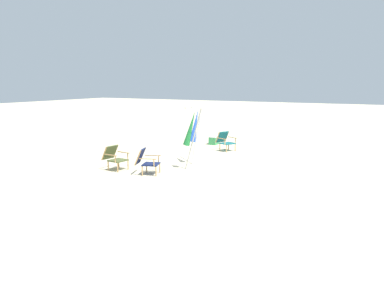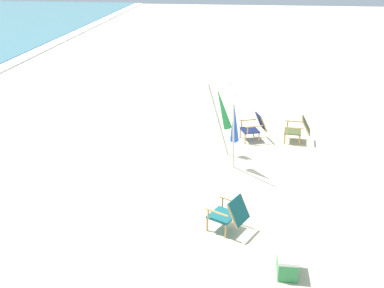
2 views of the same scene
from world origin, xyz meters
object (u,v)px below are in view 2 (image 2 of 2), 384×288
Objects in this scene: beach_chair_front_left at (230,213)px; umbrella_furled_green at (222,109)px; beach_chair_back_left at (255,126)px; umbrella_furled_blue at (234,123)px; beach_chair_far_center at (299,129)px; cooler_box at (287,264)px.

umbrella_furled_green is at bearing 5.77° from beach_chair_front_left.
umbrella_furled_blue is at bearing 165.17° from beach_chair_back_left.
beach_chair_far_center is 0.40× the size of umbrella_furled_blue.
beach_chair_back_left is 1.28m from beach_chair_far_center.
beach_chair_back_left is 1.06× the size of beach_chair_far_center.
beach_chair_back_left is 0.93× the size of beach_chair_front_left.
beach_chair_far_center is 1.65× the size of cooler_box.
umbrella_furled_green is at bearing 117.96° from beach_chair_far_center.
umbrella_furled_blue is at bearing 15.43° from cooler_box.
beach_chair_back_left is 4.95m from beach_chair_front_left.
beach_chair_far_center is at bearing -20.56° from beach_chair_front_left.
umbrella_furled_blue reaches higher than beach_chair_front_left.
umbrella_furled_green is 5.24m from cooler_box.
beach_chair_back_left reaches higher than beach_chair_front_left.
umbrella_furled_blue is (-2.16, 1.86, 0.89)m from beach_chair_far_center.
beach_chair_front_left is 2.88m from umbrella_furled_blue.
beach_chair_far_center is 6.14m from cooler_box.
beach_chair_front_left is (-4.92, 0.55, -0.00)m from beach_chair_back_left.
umbrella_furled_blue reaches higher than beach_chair_far_center.
beach_chair_front_left is at bearing -179.48° from umbrella_furled_blue.
umbrella_furled_blue is 4.11× the size of cooler_box.
beach_chair_back_left is at bearing 88.93° from beach_chair_far_center.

